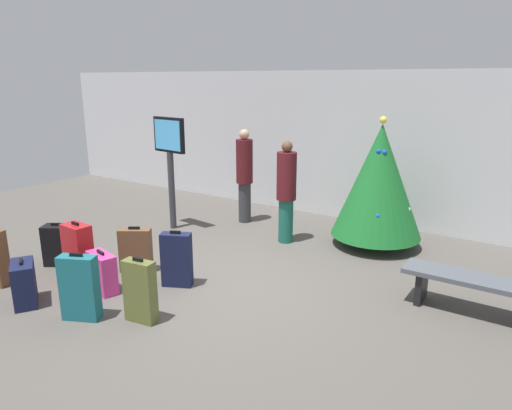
% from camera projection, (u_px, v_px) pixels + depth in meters
% --- Properties ---
extents(ground_plane, '(16.00, 16.00, 0.00)m').
position_uv_depth(ground_plane, '(222.00, 285.00, 6.40)').
color(ground_plane, '#514C47').
extents(back_wall, '(16.00, 0.20, 2.93)m').
position_uv_depth(back_wall, '(343.00, 146.00, 9.23)').
color(back_wall, silver).
rests_on(back_wall, ground_plane).
extents(holiday_tree, '(1.50, 1.50, 2.19)m').
position_uv_depth(holiday_tree, '(379.00, 181.00, 7.66)').
color(holiday_tree, '#4C3319').
rests_on(holiday_tree, ground_plane).
extents(flight_info_kiosk, '(0.77, 0.17, 2.10)m').
position_uv_depth(flight_info_kiosk, '(170.00, 154.00, 8.49)').
color(flight_info_kiosk, '#333338').
rests_on(flight_info_kiosk, ground_plane).
extents(waiting_bench, '(1.77, 0.44, 0.48)m').
position_uv_depth(waiting_bench, '(480.00, 287.00, 5.50)').
color(waiting_bench, '#4C5159').
rests_on(waiting_bench, ground_plane).
extents(traveller_0, '(0.37, 0.37, 1.77)m').
position_uv_depth(traveller_0, '(286.00, 190.00, 7.88)').
color(traveller_0, '#19594C').
rests_on(traveller_0, ground_plane).
extents(traveller_1, '(0.44, 0.44, 1.84)m').
position_uv_depth(traveller_1, '(245.00, 174.00, 9.01)').
color(traveller_1, '#333338').
rests_on(traveller_1, ground_plane).
extents(suitcase_0, '(0.47, 0.35, 0.83)m').
position_uv_depth(suitcase_0, '(80.00, 288.00, 5.42)').
color(suitcase_0, '#19606B').
rests_on(suitcase_0, ground_plane).
extents(suitcase_1, '(0.53, 0.33, 0.57)m').
position_uv_depth(suitcase_1, '(102.00, 272.00, 6.17)').
color(suitcase_1, '#E5388C').
rests_on(suitcase_1, ground_plane).
extents(suitcase_2, '(0.45, 0.34, 0.79)m').
position_uv_depth(suitcase_2, '(177.00, 260.00, 6.31)').
color(suitcase_2, '#141938').
rests_on(suitcase_2, ground_plane).
extents(suitcase_3, '(0.40, 0.22, 0.79)m').
position_uv_depth(suitcase_3, '(140.00, 291.00, 5.37)').
color(suitcase_3, '#59602D').
rests_on(suitcase_3, ground_plane).
extents(suitcase_4, '(0.44, 0.28, 0.83)m').
position_uv_depth(suitcase_4, '(78.00, 251.00, 6.56)').
color(suitcase_4, '#B2191E').
rests_on(suitcase_4, ground_plane).
extents(suitcase_6, '(0.49, 0.40, 0.69)m').
position_uv_depth(suitcase_6, '(136.00, 250.00, 6.81)').
color(suitcase_6, brown).
rests_on(suitcase_6, ground_plane).
extents(suitcase_7, '(0.48, 0.44, 0.66)m').
position_uv_depth(suitcase_7, '(58.00, 245.00, 7.06)').
color(suitcase_7, black).
rests_on(suitcase_7, ground_plane).
extents(suitcase_8, '(0.55, 0.48, 0.59)m').
position_uv_depth(suitcase_8, '(24.00, 283.00, 5.81)').
color(suitcase_8, '#141938').
rests_on(suitcase_8, ground_plane).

